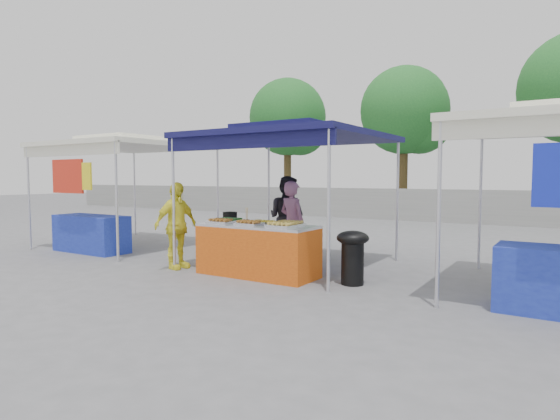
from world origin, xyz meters
The scene contains 22 objects.
ground_plane centered at (0.00, 0.00, 0.00)m, with size 80.00×80.00×0.00m, color slate.
back_wall centered at (0.00, 11.00, 0.60)m, with size 40.00×0.25×1.20m, color gray.
main_canopy centered at (0.00, 0.97, 2.37)m, with size 3.20×3.20×2.57m.
neighbor_stall_left centered at (-4.50, 0.57, 1.60)m, with size 3.20×3.20×2.57m.
tree_0 centered at (-7.46, 13.43, 4.41)m, with size 3.76×3.75×6.44m.
tree_1 centered at (-1.48, 12.83, 4.22)m, with size 3.63×3.59×6.17m.
vendor_table centered at (0.00, -0.10, 0.43)m, with size 2.00×0.80×0.85m.
food_tray_fl centered at (-0.58, -0.34, 0.88)m, with size 0.42×0.30×0.07m.
food_tray_fm centered at (0.00, -0.34, 0.88)m, with size 0.42×0.30×0.07m.
food_tray_fr centered at (0.61, -0.34, 0.88)m, with size 0.42×0.30×0.07m.
food_tray_bl centered at (-0.64, -0.02, 0.88)m, with size 0.42×0.30×0.07m.
food_tray_bm centered at (0.05, 0.01, 0.88)m, with size 0.42×0.30×0.07m.
food_tray_br centered at (0.60, -0.03, 0.88)m, with size 0.42×0.30×0.07m.
cooking_pot centered at (-0.86, 0.26, 0.93)m, with size 0.26×0.26×0.15m, color black.
skewer_cup centered at (-0.15, -0.19, 0.89)m, with size 0.07×0.07×0.09m, color silver.
wok_burner centered at (1.59, 0.14, 0.49)m, with size 0.49×0.49×0.83m.
crate_left centered at (-0.25, 0.43, 0.15)m, with size 0.51×0.36×0.31m, color #1628B8.
crate_right centered at (0.34, 0.69, 0.16)m, with size 0.53×0.37×0.32m, color #1628B8.
crate_stacked centered at (0.34, 0.69, 0.47)m, with size 0.50×0.35×0.30m, color #1628B8.
vendor_woman centered at (0.08, 0.90, 0.78)m, with size 0.57×0.37×1.57m, color #9C6388.
helper_man centered at (-0.44, 1.55, 0.83)m, with size 0.80×0.63×1.65m, color #222227.
customer_person centered at (-1.57, -0.37, 0.77)m, with size 0.91×0.38×1.55m, color #FFF638.
Camera 1 is at (4.40, -6.39, 1.63)m, focal length 30.00 mm.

